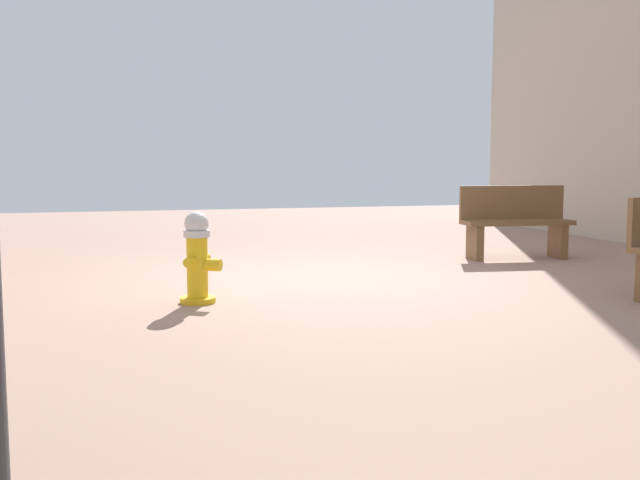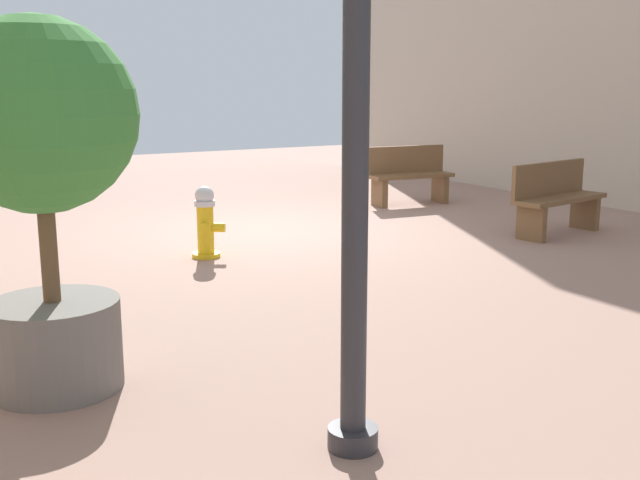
% 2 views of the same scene
% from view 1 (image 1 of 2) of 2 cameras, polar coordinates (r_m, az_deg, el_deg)
% --- Properties ---
extents(ground_plane, '(23.40, 23.40, 0.00)m').
position_cam_1_polar(ground_plane, '(8.19, -0.59, -2.92)').
color(ground_plane, '#9E7A6B').
extents(fire_hydrant, '(0.38, 0.40, 0.83)m').
position_cam_1_polar(fire_hydrant, '(6.81, -9.31, -1.32)').
color(fire_hydrant, gold).
rests_on(fire_hydrant, ground_plane).
extents(bench_near, '(1.47, 0.61, 0.95)m').
position_cam_1_polar(bench_near, '(10.11, 14.68, 1.37)').
color(bench_near, brown).
rests_on(bench_near, ground_plane).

